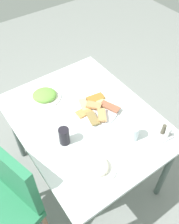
# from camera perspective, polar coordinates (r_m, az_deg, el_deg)

# --- Properties ---
(ground_plane) EXTENTS (6.00, 6.00, 0.00)m
(ground_plane) POSITION_cam_1_polar(r_m,az_deg,el_deg) (2.31, -0.74, -13.58)
(ground_plane) COLOR gray
(dining_table) EXTENTS (1.11, 0.88, 0.74)m
(dining_table) POSITION_cam_1_polar(r_m,az_deg,el_deg) (1.75, -0.94, -3.19)
(dining_table) COLOR silver
(dining_table) RESTS_ON ground_plane
(dining_chair) EXTENTS (0.52, 0.52, 0.94)m
(dining_chair) POSITION_cam_1_polar(r_m,az_deg,el_deg) (1.69, -18.78, -18.91)
(dining_chair) COLOR #29784F
(dining_chair) RESTS_ON ground_plane
(pide_platter) EXTENTS (0.31, 0.31, 0.05)m
(pide_platter) POSITION_cam_1_polar(r_m,az_deg,el_deg) (1.73, 1.41, 0.78)
(pide_platter) COLOR white
(pide_platter) RESTS_ON dining_table
(salad_plate_greens) EXTENTS (0.20, 0.20, 0.07)m
(salad_plate_greens) POSITION_cam_1_polar(r_m,az_deg,el_deg) (1.45, 2.25, -12.40)
(salad_plate_greens) COLOR white
(salad_plate_greens) RESTS_ON dining_table
(salad_plate_rice) EXTENTS (0.23, 0.23, 0.06)m
(salad_plate_rice) POSITION_cam_1_polar(r_m,az_deg,el_deg) (1.84, -10.18, 3.73)
(salad_plate_rice) COLOR white
(salad_plate_rice) RESTS_ON dining_table
(soda_can) EXTENTS (0.09, 0.09, 0.12)m
(soda_can) POSITION_cam_1_polar(r_m,az_deg,el_deg) (1.53, -5.81, -5.49)
(soda_can) COLOR black
(soda_can) RESTS_ON dining_table
(drinking_glass) EXTENTS (0.07, 0.07, 0.11)m
(drinking_glass) POSITION_cam_1_polar(r_m,az_deg,el_deg) (1.57, 9.95, -4.66)
(drinking_glass) COLOR silver
(drinking_glass) RESTS_ON dining_table
(paper_napkin) EXTENTS (0.17, 0.17, 0.00)m
(paper_napkin) POSITION_cam_1_polar(r_m,az_deg,el_deg) (1.99, -7.20, 7.48)
(paper_napkin) COLOR white
(paper_napkin) RESTS_ON dining_table
(fork) EXTENTS (0.16, 0.08, 0.00)m
(fork) POSITION_cam_1_polar(r_m,az_deg,el_deg) (2.00, -6.76, 7.77)
(fork) COLOR silver
(fork) RESTS_ON paper_napkin
(spoon) EXTENTS (0.17, 0.08, 0.00)m
(spoon) POSITION_cam_1_polar(r_m,az_deg,el_deg) (1.98, -7.66, 7.36)
(spoon) COLOR silver
(spoon) RESTS_ON paper_napkin
(condiment_caddy) EXTENTS (0.10, 0.10, 0.08)m
(condiment_caddy) POSITION_cam_1_polar(r_m,az_deg,el_deg) (1.65, 16.75, -4.64)
(condiment_caddy) COLOR #B2B2B7
(condiment_caddy) RESTS_ON dining_table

